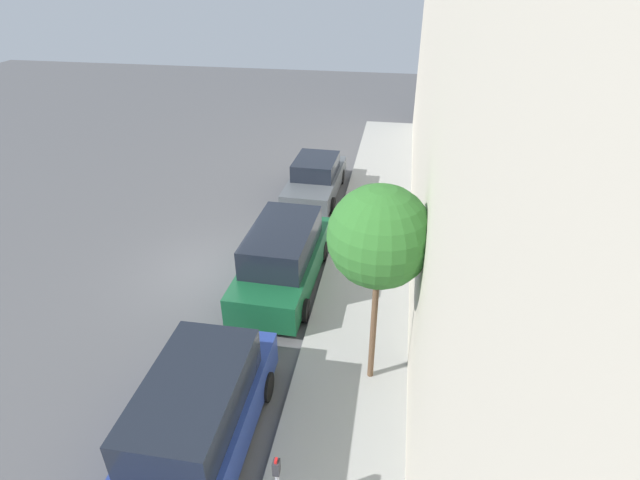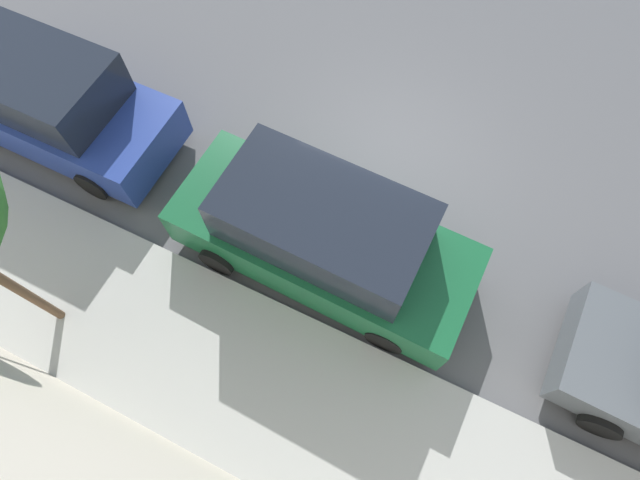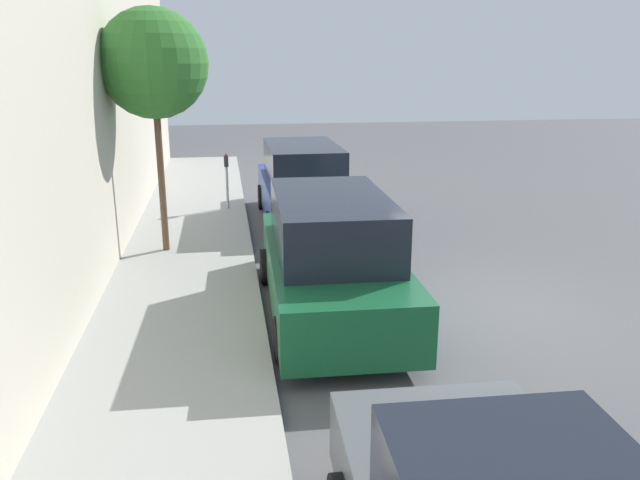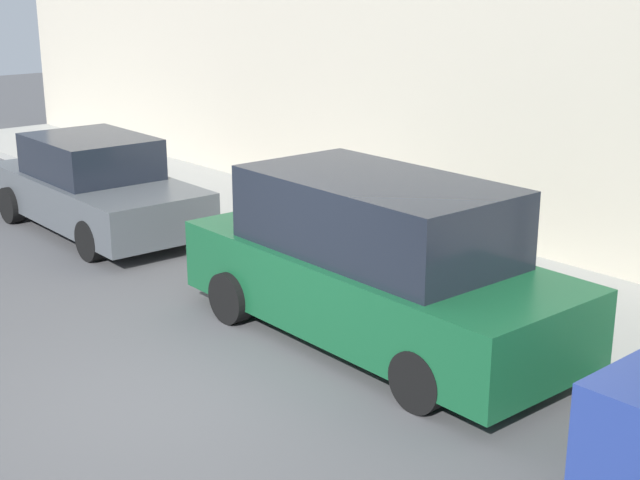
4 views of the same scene
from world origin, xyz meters
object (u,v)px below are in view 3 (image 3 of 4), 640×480
parked_minivan_second (331,257)px  parking_meter_near (227,175)px  street_tree (153,64)px  parked_minivan_nearest (303,185)px

parked_minivan_second → parking_meter_near: size_ratio=3.49×
parked_minivan_second → street_tree: 5.25m
parked_minivan_second → parked_minivan_nearest: bearing=-93.0°
parked_minivan_nearest → street_tree: (3.11, 2.42, 2.86)m
parked_minivan_nearest → parking_meter_near: bearing=-30.3°
parked_minivan_nearest → parking_meter_near: parked_minivan_nearest is taller
parked_minivan_second → parking_meter_near: (1.52, -6.88, 0.10)m
parking_meter_near → parked_minivan_nearest: bearing=149.7°
parking_meter_near → street_tree: street_tree is taller
parked_minivan_nearest → street_tree: street_tree is taller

